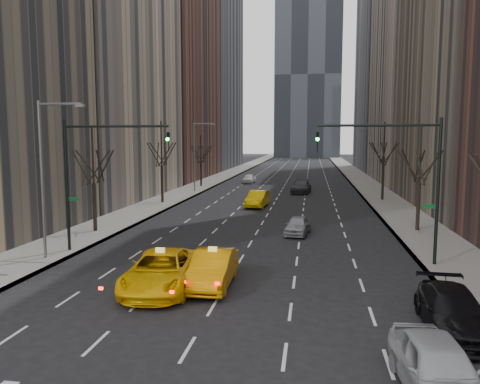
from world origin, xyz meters
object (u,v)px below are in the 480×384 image
at_px(silver_sedan_ahead, 298,225).
at_px(taxi_sedan, 213,269).
at_px(parked_suv_black, 453,311).
at_px(taxi_suv, 161,271).
at_px(parked_sedan_silver, 437,368).

bearing_deg(silver_sedan_ahead, taxi_sedan, -98.77).
distance_m(taxi_sedan, parked_suv_black, 10.54).
xyz_separation_m(taxi_suv, parked_suv_black, (12.08, -3.02, -0.11)).
relative_size(taxi_sedan, silver_sedan_ahead, 1.30).
bearing_deg(parked_sedan_silver, taxi_sedan, 129.40).
height_order(taxi_sedan, parked_sedan_silver, taxi_sedan).
xyz_separation_m(taxi_suv, silver_sedan_ahead, (5.94, 13.68, -0.21)).
xyz_separation_m(taxi_sedan, parked_suv_black, (9.79, -3.89, -0.08)).
bearing_deg(taxi_sedan, taxi_suv, -160.12).
bearing_deg(parked_sedan_silver, parked_suv_black, 66.04).
relative_size(taxi_sedan, parked_sedan_silver, 1.08).
relative_size(taxi_suv, silver_sedan_ahead, 1.60).
bearing_deg(taxi_sedan, parked_sedan_silver, -47.51).
bearing_deg(parked_suv_black, taxi_sedan, 161.35).
relative_size(silver_sedan_ahead, parked_suv_black, 0.75).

